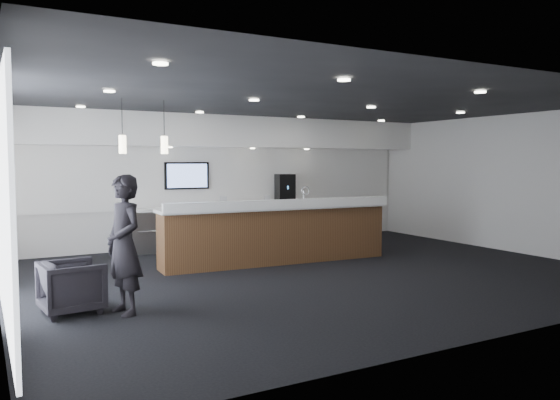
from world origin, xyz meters
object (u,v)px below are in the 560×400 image
coffee_machine (285,189)px  armchair (72,287)px  lounge_guest (124,245)px  service_counter (277,233)px

coffee_machine → armchair: coffee_machine is taller
armchair → lounge_guest: bearing=-129.0°
armchair → lounge_guest: 0.90m
armchair → service_counter: bearing=-71.6°
service_counter → armchair: service_counter is taller
coffee_machine → lounge_guest: 6.86m
lounge_guest → armchair: bearing=-136.8°
service_counter → coffee_machine: coffee_machine is taller
coffee_machine → lounge_guest: size_ratio=0.40×
lounge_guest → coffee_machine: bearing=119.2°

